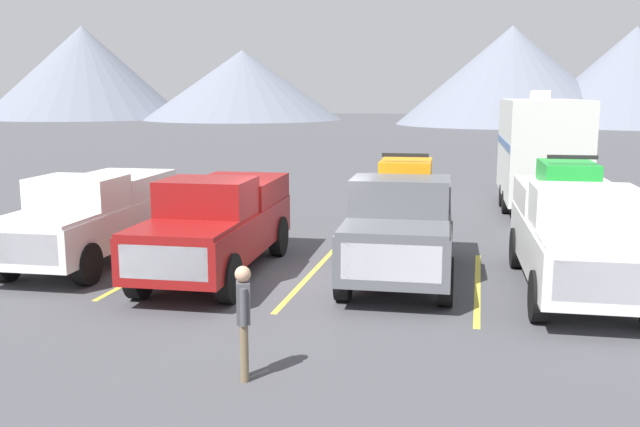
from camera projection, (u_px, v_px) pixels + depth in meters
ground_plane at (306, 280)px, 14.74m from camera, size 240.00×240.00×0.00m
pickup_truck_a at (94, 214)px, 16.39m from camera, size 2.32×5.80×2.06m
pickup_truck_b at (219, 222)px, 15.17m from camera, size 2.29×5.93×2.16m
pickup_truck_c at (402, 221)px, 14.92m from camera, size 2.40×5.52×2.59m
pickup_truck_d at (575, 230)px, 13.81m from camera, size 2.34×5.77×2.64m
lot_stripe_a at (21, 258)px, 16.66m from camera, size 0.12×5.50×0.01m
lot_stripe_b at (158, 266)px, 15.88m from camera, size 0.12×5.50×0.01m
lot_stripe_c at (310, 275)px, 15.09m from camera, size 0.12×5.50×0.01m
lot_stripe_d at (478, 285)px, 14.31m from camera, size 0.12×5.50×0.01m
camper_trailer_a at (541, 148)px, 23.05m from camera, size 2.60×7.51×4.00m
person_a at (244, 315)px, 9.47m from camera, size 0.25×0.34×1.61m
mountain_ridge at (412, 73)px, 94.35m from camera, size 139.89×38.25×16.93m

